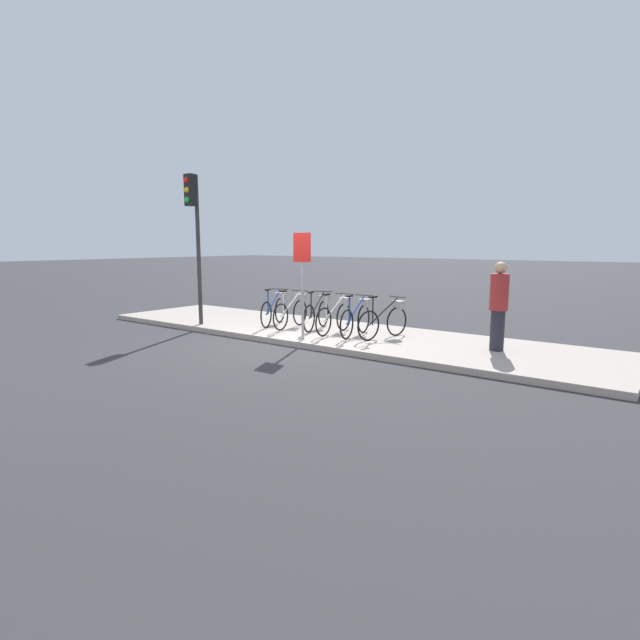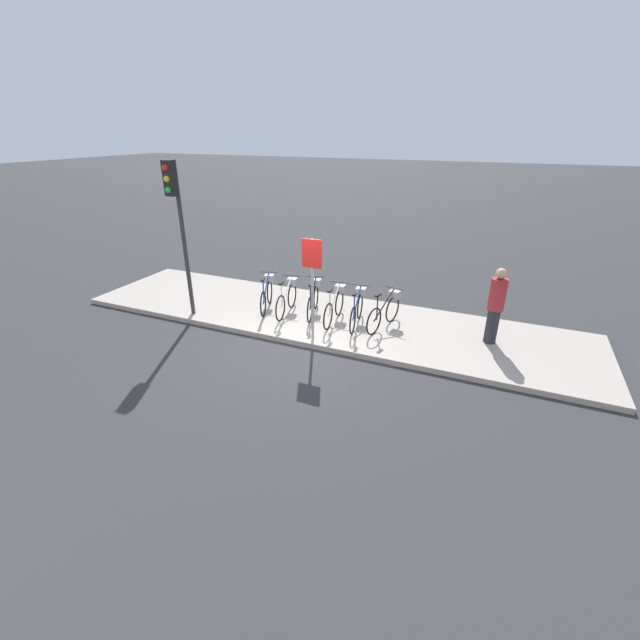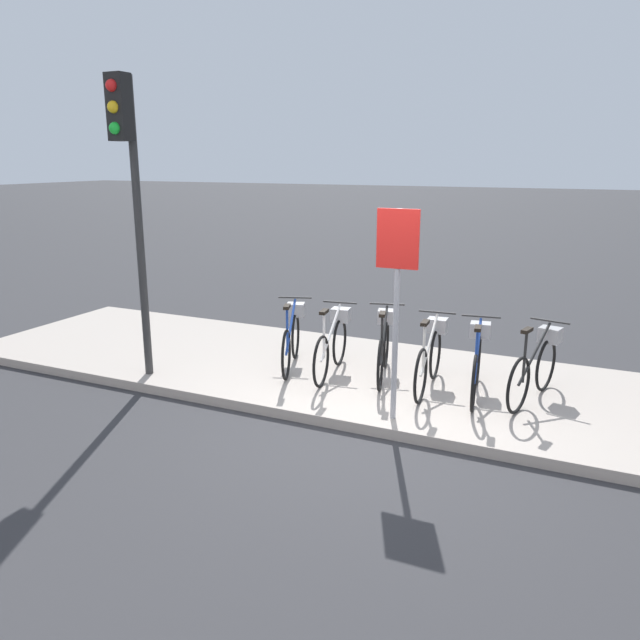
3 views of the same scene
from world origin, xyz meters
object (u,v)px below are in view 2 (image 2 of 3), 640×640
(pedestrian, at_px, (496,305))
(sign_post, at_px, (312,273))
(parked_bicycle_1, at_px, (288,297))
(parked_bicycle_4, at_px, (357,308))
(parked_bicycle_0, at_px, (267,293))
(parked_bicycle_5, at_px, (386,310))
(parked_bicycle_2, at_px, (314,298))
(parked_bicycle_3, at_px, (335,304))
(traffic_light, at_px, (176,208))

(pedestrian, bearing_deg, sign_post, -159.57)
(parked_bicycle_1, distance_m, parked_bicycle_4, 1.84)
(parked_bicycle_0, xyz_separation_m, parked_bicycle_5, (3.11, 0.11, 0.00))
(parked_bicycle_0, distance_m, parked_bicycle_2, 1.26)
(parked_bicycle_0, distance_m, parked_bicycle_3, 1.90)
(parked_bicycle_0, distance_m, traffic_light, 2.94)
(parked_bicycle_1, relative_size, pedestrian, 0.90)
(parked_bicycle_4, relative_size, sign_post, 0.68)
(parked_bicycle_3, distance_m, pedestrian, 3.57)
(parked_bicycle_3, bearing_deg, parked_bicycle_4, 1.32)
(parked_bicycle_0, distance_m, sign_post, 2.38)
(parked_bicycle_3, distance_m, traffic_light, 4.25)
(parked_bicycle_5, bearing_deg, parked_bicycle_1, -176.75)
(parked_bicycle_1, xyz_separation_m, pedestrian, (4.82, 0.27, 0.46))
(parked_bicycle_4, relative_size, traffic_light, 0.41)
(parked_bicycle_3, relative_size, pedestrian, 0.90)
(sign_post, bearing_deg, parked_bicycle_5, 42.99)
(parked_bicycle_0, xyz_separation_m, sign_post, (1.79, -1.12, 1.10))
(pedestrian, distance_m, traffic_light, 7.33)
(parked_bicycle_2, relative_size, pedestrian, 0.88)
(parked_bicycle_3, bearing_deg, parked_bicycle_0, 179.08)
(parked_bicycle_0, height_order, parked_bicycle_3, same)
(parked_bicycle_1, height_order, pedestrian, pedestrian)
(parked_bicycle_1, distance_m, parked_bicycle_3, 1.29)
(parked_bicycle_3, bearing_deg, pedestrian, 4.34)
(parked_bicycle_1, height_order, parked_bicycle_4, same)
(sign_post, bearing_deg, parked_bicycle_2, 113.19)
(parked_bicycle_1, relative_size, sign_post, 0.68)
(pedestrian, height_order, sign_post, sign_post)
(parked_bicycle_4, height_order, parked_bicycle_5, same)
(parked_bicycle_1, xyz_separation_m, parked_bicycle_4, (1.84, 0.01, 0.00))
(parked_bicycle_2, xyz_separation_m, parked_bicycle_5, (1.86, -0.03, 0.00))
(parked_bicycle_0, bearing_deg, parked_bicycle_2, 6.61)
(parked_bicycle_5, height_order, sign_post, sign_post)
(parked_bicycle_4, height_order, traffic_light, traffic_light)
(parked_bicycle_3, xyz_separation_m, pedestrian, (3.53, 0.27, 0.46))
(parked_bicycle_0, xyz_separation_m, pedestrian, (5.43, 0.24, 0.46))
(pedestrian, xyz_separation_m, sign_post, (-3.64, -1.36, 0.64))
(parked_bicycle_1, xyz_separation_m, parked_bicycle_5, (2.50, 0.14, 0.00))
(pedestrian, bearing_deg, parked_bicycle_4, -175.09)
(parked_bicycle_4, bearing_deg, pedestrian, 4.91)
(parked_bicycle_1, height_order, parked_bicycle_5, same)
(parked_bicycle_0, xyz_separation_m, parked_bicycle_3, (1.90, -0.03, 0.00))
(parked_bicycle_2, bearing_deg, parked_bicycle_1, -164.53)
(parked_bicycle_0, relative_size, parked_bicycle_2, 0.98)
(pedestrian, bearing_deg, parked_bicycle_0, -177.49)
(parked_bicycle_5, bearing_deg, sign_post, -137.01)
(parked_bicycle_2, height_order, parked_bicycle_4, same)
(parked_bicycle_3, distance_m, sign_post, 1.55)
(parked_bicycle_0, bearing_deg, parked_bicycle_3, -0.92)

